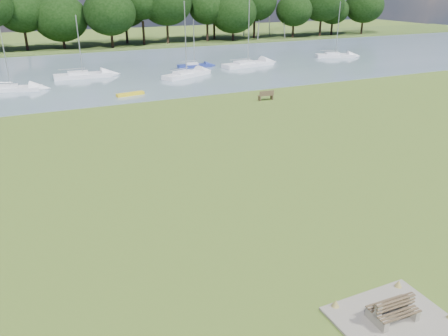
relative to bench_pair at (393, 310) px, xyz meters
name	(u,v)px	position (x,y,z in m)	size (l,w,h in m)	color
ground	(230,180)	(0.00, 14.00, -0.48)	(220.00, 220.00, 0.00)	olive
river	(107,71)	(0.00, 56.00, -0.48)	(220.00, 40.00, 0.10)	slate
far_bank	(79,47)	(0.00, 86.00, -0.48)	(220.00, 20.00, 0.40)	#4C6626
concrete_pad	(391,319)	(0.00, 0.00, -0.43)	(4.20, 3.20, 0.10)	gray
bench_pair	(393,310)	(0.00, 0.00, 0.00)	(1.79, 1.09, 0.94)	gray
riverbank_bench	(266,95)	(12.43, 31.28, 0.05)	(1.74, 0.56, 1.06)	brown
kayak	(130,94)	(-0.44, 39.43, -0.28)	(3.15, 0.73, 0.31)	yellow
tree_line	(83,10)	(1.21, 82.00, 6.63)	(146.22, 9.87, 11.94)	black
sailboat_0	(335,54)	(38.25, 52.76, 0.07)	(6.76, 4.08, 8.98)	white
sailboat_1	(82,74)	(-3.87, 52.22, 0.07)	(7.47, 2.29, 7.95)	white
sailboat_3	(10,87)	(-12.70, 47.69, -0.03)	(6.96, 3.63, 7.67)	white
sailboat_4	(248,63)	(20.44, 51.07, 0.06)	(8.52, 3.46, 10.66)	white
sailboat_5	(186,73)	(9.03, 47.09, 0.07)	(7.57, 4.98, 9.62)	white
sailboat_7	(194,65)	(12.60, 53.40, -0.01)	(5.19, 1.91, 6.91)	navy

